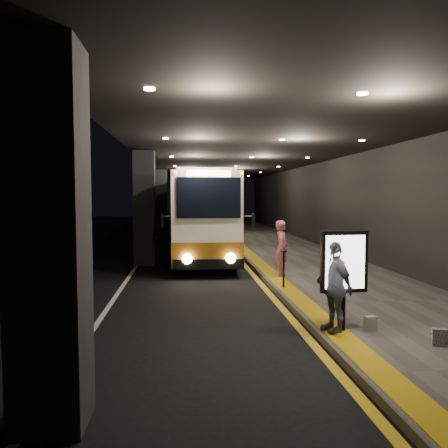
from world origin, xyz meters
name	(u,v)px	position (x,y,z in m)	size (l,w,h in m)	color
ground	(184,284)	(0.00, 0.00, 0.00)	(90.00, 90.00, 0.00)	black
lane_line_white	(140,261)	(-1.80, 5.00, 0.01)	(0.12, 50.00, 0.01)	silver
kerb_stripe_yellow	(240,259)	(2.35, 5.00, 0.01)	(0.18, 50.00, 0.01)	gold
sidewalk	(295,257)	(4.75, 5.00, 0.07)	(4.50, 50.00, 0.15)	#514C44
tactile_strip	(251,256)	(2.85, 5.00, 0.16)	(0.50, 50.00, 0.01)	gold
terminal_wall	(348,188)	(7.00, 5.00, 3.00)	(0.10, 50.00, 6.00)	black
support_columns	(145,208)	(-1.50, 4.00, 2.20)	(0.80, 24.80, 4.40)	black
canopy	(244,150)	(2.50, 5.00, 4.60)	(9.00, 50.00, 0.40)	black
coach_main	(202,219)	(0.81, 6.18, 1.68)	(2.40, 11.28, 3.50)	beige
coach_second	(198,209)	(0.97, 16.89, 1.78)	(2.68, 11.83, 3.71)	beige
coach_third	(195,206)	(1.01, 28.65, 1.70)	(2.36, 11.27, 3.54)	beige
passenger_boarding	(282,248)	(3.09, 0.29, 1.03)	(0.64, 0.42, 1.76)	#B4545C
passenger_waiting_grey	(333,286)	(2.80, -5.32, 1.00)	(1.00, 0.51, 1.71)	#535358
bag_polka	(440,337)	(4.32, -6.27, 0.30)	(0.25, 0.11, 0.30)	black
bag_plain	(370,323)	(3.51, -5.34, 0.29)	(0.22, 0.13, 0.28)	#B7B2AB
info_sign	(344,264)	(3.00, -5.31, 1.42)	(0.89, 0.16, 1.89)	black
stanchion_post	(284,270)	(2.75, -1.44, 0.66)	(0.05, 0.05, 1.01)	black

